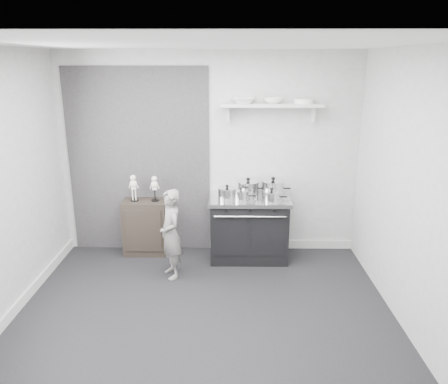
{
  "coord_description": "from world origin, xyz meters",
  "views": [
    {
      "loc": [
        0.25,
        -3.95,
        2.56
      ],
      "look_at": [
        0.2,
        0.95,
        1.08
      ],
      "focal_mm": 35.0,
      "sensor_mm": 36.0,
      "label": 1
    }
  ],
  "objects": [
    {
      "name": "plate_stack",
      "position": [
        1.21,
        1.67,
        2.07
      ],
      "size": [
        0.24,
        0.24,
        0.06
      ],
      "primitive_type": "cylinder",
      "color": "white",
      "rests_on": "wall_shelf"
    },
    {
      "name": "pot_back_left",
      "position": [
        0.52,
        1.61,
        0.94
      ],
      "size": [
        0.38,
        0.29,
        0.23
      ],
      "color": "silver",
      "rests_on": "stove"
    },
    {
      "name": "room_shell",
      "position": [
        -0.09,
        0.15,
        1.64
      ],
      "size": [
        4.02,
        3.62,
        2.71
      ],
      "color": "#ABABA9",
      "rests_on": "ground"
    },
    {
      "name": "ground",
      "position": [
        0.0,
        0.0,
        0.0
      ],
      "size": [
        4.0,
        4.0,
        0.0
      ],
      "primitive_type": "plane",
      "color": "black",
      "rests_on": "ground"
    },
    {
      "name": "pot_front_left",
      "position": [
        0.24,
        1.4,
        0.93
      ],
      "size": [
        0.33,
        0.24,
        0.2
      ],
      "color": "silver",
      "rests_on": "stove"
    },
    {
      "name": "bowl_large",
      "position": [
        0.44,
        1.67,
        2.08
      ],
      "size": [
        0.31,
        0.31,
        0.08
      ],
      "primitive_type": "imported",
      "color": "white",
      "rests_on": "wall_shelf"
    },
    {
      "name": "wall_shelf",
      "position": [
        0.8,
        1.68,
        2.01
      ],
      "size": [
        1.3,
        0.26,
        0.24
      ],
      "color": "silver",
      "rests_on": "room_shell"
    },
    {
      "name": "pot_front_right",
      "position": [
        0.8,
        1.32,
        0.92
      ],
      "size": [
        0.31,
        0.23,
        0.17
      ],
      "color": "silver",
      "rests_on": "stove"
    },
    {
      "name": "pot_front_center",
      "position": [
        0.42,
        1.35,
        0.92
      ],
      "size": [
        0.28,
        0.19,
        0.17
      ],
      "color": "silver",
      "rests_on": "stove"
    },
    {
      "name": "side_cabinet",
      "position": [
        -0.88,
        1.61,
        0.38
      ],
      "size": [
        0.58,
        0.34,
        0.76
      ],
      "primitive_type": "cube",
      "color": "black",
      "rests_on": "ground"
    },
    {
      "name": "stove",
      "position": [
        0.53,
        1.48,
        0.43
      ],
      "size": [
        1.06,
        0.66,
        0.85
      ],
      "color": "black",
      "rests_on": "ground"
    },
    {
      "name": "pot_back_right",
      "position": [
        0.84,
        1.59,
        0.95
      ],
      "size": [
        0.38,
        0.3,
        0.25
      ],
      "color": "silver",
      "rests_on": "stove"
    },
    {
      "name": "skeleton_torso",
      "position": [
        -0.73,
        1.61,
        0.95
      ],
      "size": [
        0.11,
        0.07,
        0.39
      ],
      "primitive_type": null,
      "color": "white",
      "rests_on": "side_cabinet"
    },
    {
      "name": "bowl_small",
      "position": [
        0.82,
        1.67,
        2.08
      ],
      "size": [
        0.23,
        0.23,
        0.07
      ],
      "primitive_type": "imported",
      "color": "white",
      "rests_on": "wall_shelf"
    },
    {
      "name": "child",
      "position": [
        -0.44,
        0.93,
        0.55
      ],
      "size": [
        0.41,
        0.48,
        1.11
      ],
      "primitive_type": "imported",
      "rotation": [
        0.0,
        0.0,
        -1.14
      ],
      "color": "slate",
      "rests_on": "ground"
    },
    {
      "name": "skeleton_full",
      "position": [
        -1.01,
        1.61,
        0.96
      ],
      "size": [
        0.12,
        0.07,
        0.41
      ],
      "primitive_type": null,
      "color": "white",
      "rests_on": "side_cabinet"
    }
  ]
}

